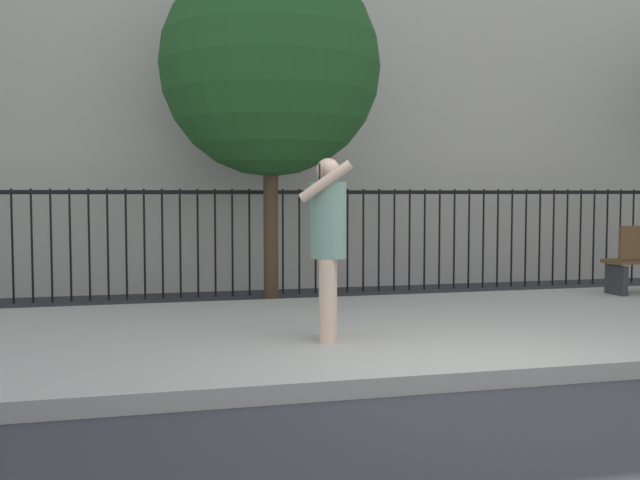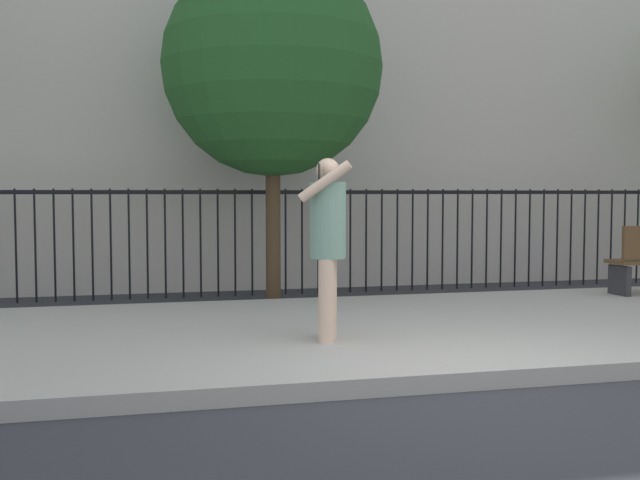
% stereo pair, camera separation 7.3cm
% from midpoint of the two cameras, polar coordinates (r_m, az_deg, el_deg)
% --- Properties ---
extents(ground_plane, '(60.00, 60.00, 0.00)m').
position_cam_midpoint_polar(ground_plane, '(6.16, 11.93, -10.98)').
color(ground_plane, '#333338').
extents(sidewalk, '(28.00, 4.40, 0.15)m').
position_cam_midpoint_polar(sidewalk, '(8.13, 4.97, -6.83)').
color(sidewalk, '#B2ADA3').
rests_on(sidewalk, ground).
extents(iron_fence, '(12.03, 0.04, 1.60)m').
position_cam_midpoint_polar(iron_fence, '(11.56, -1.13, 0.98)').
color(iron_fence, black).
rests_on(iron_fence, ground).
extents(pedestrian_on_phone, '(0.54, 0.72, 1.71)m').
position_cam_midpoint_polar(pedestrian_on_phone, '(7.10, 0.34, 0.38)').
color(pedestrian_on_phone, beige).
rests_on(pedestrian_on_phone, sidewalk).
extents(street_tree_near, '(3.01, 3.01, 4.78)m').
position_cam_midpoint_polar(street_tree_near, '(10.65, -3.96, 12.86)').
color(street_tree_near, '#4C3823').
rests_on(street_tree_near, ground).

